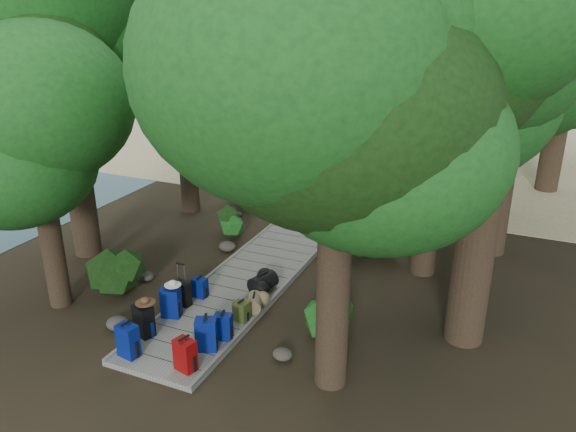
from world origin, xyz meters
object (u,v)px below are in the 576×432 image
at_px(suitcase_on_boardwalk, 183,293).
at_px(sun_lounger, 456,174).
at_px(backpack_left_d, 200,287).
at_px(duffel_right_black, 263,282).
at_px(backpack_right_a, 185,353).
at_px(backpack_right_b, 206,333).
at_px(backpack_right_d, 241,310).
at_px(backpack_right_c, 223,325).
at_px(backpack_left_c, 171,301).
at_px(backpack_left_a, 128,339).
at_px(lone_suitcase_on_sand, 363,174).
at_px(kayak, 292,155).
at_px(backpack_left_b, 143,319).
at_px(duffel_right_khaki, 254,303).

relative_size(suitcase_on_boardwalk, sun_lounger, 0.34).
relative_size(backpack_left_d, suitcase_on_boardwalk, 0.88).
height_order(backpack_left_d, duffel_right_black, backpack_left_d).
bearing_deg(duffel_right_black, backpack_right_a, -71.21).
distance_m(backpack_right_b, backpack_right_d, 1.21).
distance_m(backpack_left_d, backpack_right_d, 1.46).
bearing_deg(backpack_right_c, suitcase_on_boardwalk, 139.19).
relative_size(backpack_left_c, backpack_left_d, 1.47).
bearing_deg(backpack_left_a, backpack_left_d, 99.00).
relative_size(backpack_right_a, lone_suitcase_on_sand, 1.17).
height_order(backpack_right_d, lone_suitcase_on_sand, lone_suitcase_on_sand).
xyz_separation_m(backpack_right_b, backpack_right_d, (0.12, 1.20, -0.13)).
bearing_deg(lone_suitcase_on_sand, kayak, 151.79).
distance_m(backpack_left_b, backpack_left_c, 0.84).
bearing_deg(backpack_left_d, sun_lounger, 71.66).
height_order(backpack_left_b, duffel_right_khaki, backpack_left_b).
bearing_deg(backpack_left_a, backpack_right_d, 64.63).
bearing_deg(lone_suitcase_on_sand, backpack_right_b, -90.17).
height_order(backpack_right_c, backpack_right_d, backpack_right_c).
bearing_deg(backpack_right_c, backpack_right_d, 76.66).
distance_m(duffel_right_black, lone_suitcase_on_sand, 9.42).
relative_size(backpack_right_b, backpack_right_d, 1.54).
bearing_deg(backpack_left_c, suitcase_on_boardwalk, 79.08).
height_order(backpack_right_d, kayak, backpack_right_d).
bearing_deg(sun_lounger, backpack_right_a, -106.75).
bearing_deg(kayak, backpack_left_c, -81.65).
height_order(backpack_right_c, duffel_right_khaki, backpack_right_c).
bearing_deg(duffel_right_black, backpack_left_a, -91.47).
relative_size(backpack_left_c, backpack_right_c, 1.23).
distance_m(backpack_left_a, backpack_right_d, 2.42).
height_order(backpack_left_b, lone_suitcase_on_sand, backpack_left_b).
height_order(backpack_right_a, duffel_right_khaki, backpack_right_a).
bearing_deg(backpack_left_b, kayak, 120.21).
distance_m(backpack_left_b, backpack_right_d, 2.02).
bearing_deg(backpack_right_b, backpack_right_d, 60.88).
xyz_separation_m(backpack_left_d, duffel_right_black, (1.20, 0.85, -0.05)).
relative_size(backpack_left_a, lone_suitcase_on_sand, 1.25).
height_order(backpack_right_b, lone_suitcase_on_sand, backpack_right_b).
height_order(backpack_left_b, backpack_left_d, backpack_left_b).
relative_size(backpack_left_a, sun_lounger, 0.44).
bearing_deg(duffel_right_khaki, backpack_right_a, -115.63).
height_order(backpack_right_c, duffel_right_black, backpack_right_c).
bearing_deg(kayak, backpack_left_a, -82.55).
xyz_separation_m(backpack_left_d, duffel_right_khaki, (1.41, -0.03, -0.08)).
distance_m(backpack_left_d, backpack_right_b, 2.13).
distance_m(backpack_right_c, lone_suitcase_on_sand, 11.55).
xyz_separation_m(backpack_right_d, suitcase_on_boardwalk, (-1.51, 0.06, 0.05)).
bearing_deg(backpack_left_b, duffel_right_khaki, 67.37).
xyz_separation_m(backpack_left_b, duffel_right_khaki, (1.60, 1.78, -0.20)).
relative_size(backpack_left_b, backpack_right_a, 1.08).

